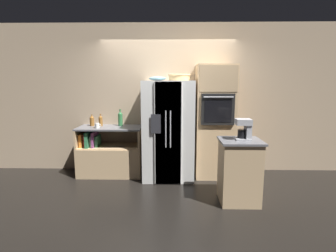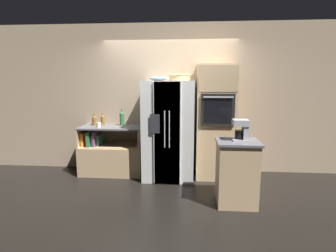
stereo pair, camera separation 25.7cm
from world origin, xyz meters
name	(u,v)px [view 1 (the left image)]	position (x,y,z in m)	size (l,w,h in m)	color
ground_plane	(168,177)	(0.00, 0.00, 0.00)	(20.00, 20.00, 0.00)	black
wall_back	(168,99)	(0.00, 0.46, 1.40)	(12.00, 0.06, 2.80)	tan
counter_left	(110,157)	(-1.09, 0.14, 0.34)	(1.16, 0.59, 0.91)	tan
refrigerator	(168,130)	(0.01, 0.03, 0.87)	(0.89, 0.83, 1.75)	silver
wall_oven	(215,121)	(0.85, 0.12, 1.02)	(0.68, 0.67, 2.02)	tan
island_counter	(239,171)	(1.05, -0.97, 0.46)	(0.59, 0.54, 0.92)	tan
wicker_basket	(179,77)	(0.20, 0.04, 1.81)	(0.39, 0.39, 0.11)	tan
fruit_bowl	(157,79)	(-0.18, 0.13, 1.78)	(0.31, 0.31, 0.07)	#668C99
bottle_tall	(92,121)	(-1.43, 0.24, 1.01)	(0.08, 0.08, 0.21)	brown
bottle_short	(101,121)	(-1.26, 0.23, 1.01)	(0.07, 0.07, 0.23)	brown
bottle_wide	(120,118)	(-0.90, 0.27, 1.05)	(0.08, 0.08, 0.31)	#33723F
mug	(97,126)	(-1.26, 0.02, 0.95)	(0.11, 0.08, 0.09)	silver
coffee_maker	(245,128)	(1.10, -0.96, 1.08)	(0.21, 0.19, 0.30)	#B2B2B7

